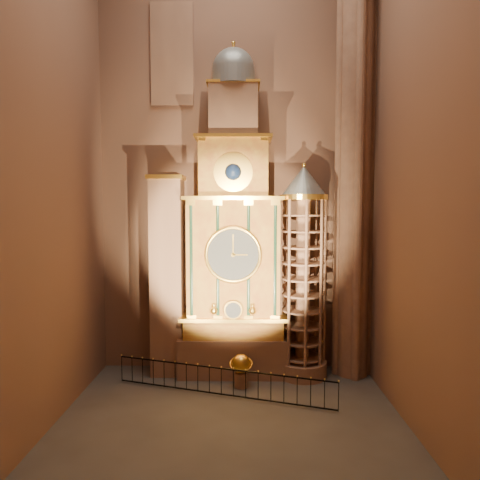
{
  "coord_description": "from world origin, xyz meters",
  "views": [
    {
      "loc": [
        0.54,
        -16.7,
        8.46
      ],
      "look_at": [
        0.34,
        3.0,
        7.09
      ],
      "focal_mm": 32.0,
      "sensor_mm": 36.0,
      "label": 1
    }
  ],
  "objects_px": {
    "astronomical_clock": "(234,245)",
    "portrait_tower": "(167,275)",
    "stair_turret": "(303,274)",
    "iron_railing": "(221,382)",
    "celestial_globe": "(241,368)"
  },
  "relations": [
    {
      "from": "astronomical_clock",
      "to": "portrait_tower",
      "type": "height_order",
      "value": "astronomical_clock"
    },
    {
      "from": "stair_turret",
      "to": "iron_railing",
      "type": "relative_size",
      "value": 1.08
    },
    {
      "from": "portrait_tower",
      "to": "stair_turret",
      "type": "bearing_deg",
      "value": -2.33
    },
    {
      "from": "astronomical_clock",
      "to": "stair_turret",
      "type": "height_order",
      "value": "astronomical_clock"
    },
    {
      "from": "celestial_globe",
      "to": "stair_turret",
      "type": "bearing_deg",
      "value": 25.39
    },
    {
      "from": "celestial_globe",
      "to": "iron_railing",
      "type": "height_order",
      "value": "celestial_globe"
    },
    {
      "from": "portrait_tower",
      "to": "celestial_globe",
      "type": "xyz_separation_m",
      "value": [
        3.79,
        -1.76,
        -4.19
      ]
    },
    {
      "from": "stair_turret",
      "to": "celestial_globe",
      "type": "xyz_separation_m",
      "value": [
        -3.11,
        -1.47,
        -4.31
      ]
    },
    {
      "from": "portrait_tower",
      "to": "celestial_globe",
      "type": "relative_size",
      "value": 6.37
    },
    {
      "from": "stair_turret",
      "to": "portrait_tower",
      "type": "bearing_deg",
      "value": 177.67
    },
    {
      "from": "portrait_tower",
      "to": "iron_railing",
      "type": "relative_size",
      "value": 1.02
    },
    {
      "from": "astronomical_clock",
      "to": "iron_railing",
      "type": "height_order",
      "value": "astronomical_clock"
    },
    {
      "from": "astronomical_clock",
      "to": "iron_railing",
      "type": "relative_size",
      "value": 1.68
    },
    {
      "from": "astronomical_clock",
      "to": "portrait_tower",
      "type": "distance_m",
      "value": 3.73
    },
    {
      "from": "astronomical_clock",
      "to": "portrait_tower",
      "type": "bearing_deg",
      "value": 179.71
    }
  ]
}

